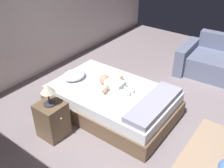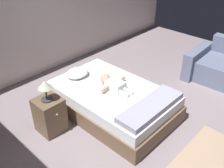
% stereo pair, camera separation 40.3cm
% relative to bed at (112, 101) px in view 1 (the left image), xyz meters
% --- Properties ---
extents(ground_plane, '(8.00, 8.00, 0.00)m').
position_rel_bed_xyz_m(ground_plane, '(0.11, -0.91, -0.22)').
color(ground_plane, gray).
extents(wall_behind_bed, '(8.00, 0.12, 2.81)m').
position_rel_bed_xyz_m(wall_behind_bed, '(0.11, 2.09, 1.18)').
color(wall_behind_bed, silver).
rests_on(wall_behind_bed, ground_plane).
extents(bed, '(1.27, 2.04, 0.45)m').
position_rel_bed_xyz_m(bed, '(0.00, 0.00, 0.00)').
color(bed, brown).
rests_on(bed, ground_plane).
extents(pillow, '(0.41, 0.35, 0.13)m').
position_rel_bed_xyz_m(pillow, '(-0.11, 0.73, 0.29)').
color(pillow, white).
rests_on(pillow, bed).
extents(baby, '(0.56, 0.63, 0.17)m').
position_rel_bed_xyz_m(baby, '(0.06, 0.03, 0.30)').
color(baby, white).
rests_on(baby, bed).
extents(toothbrush, '(0.02, 0.16, 0.02)m').
position_rel_bed_xyz_m(toothbrush, '(0.29, 0.05, 0.24)').
color(toothbrush, '#3D85F0').
rests_on(toothbrush, bed).
extents(nightstand, '(0.37, 0.40, 0.56)m').
position_rel_bed_xyz_m(nightstand, '(-0.97, 0.37, 0.06)').
color(nightstand, brown).
rests_on(nightstand, ground_plane).
extents(lamp, '(0.21, 0.21, 0.32)m').
position_rel_bed_xyz_m(lamp, '(-0.97, 0.37, 0.57)').
color(lamp, '#333338').
rests_on(lamp, nightstand).
extents(rug, '(1.56, 1.04, 0.01)m').
position_rel_bed_xyz_m(rug, '(-0.03, -1.84, -0.22)').
color(rug, tan).
rests_on(rug, ground_plane).
extents(blanket, '(1.15, 0.37, 0.09)m').
position_rel_bed_xyz_m(blanket, '(0.00, -0.76, 0.27)').
color(blanket, '#9896AC').
rests_on(blanket, bed).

